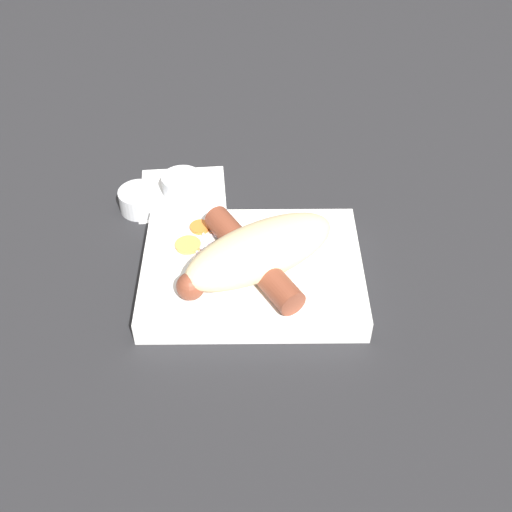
% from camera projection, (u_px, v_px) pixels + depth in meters
% --- Properties ---
extents(ground_plane, '(3.00, 3.00, 0.00)m').
position_uv_depth(ground_plane, '(256.00, 281.00, 0.76)').
color(ground_plane, '#232326').
extents(food_tray, '(0.26, 0.19, 0.03)m').
position_uv_depth(food_tray, '(256.00, 272.00, 0.75)').
color(food_tray, white).
rests_on(food_tray, ground_plane).
extents(bread_roll, '(0.20, 0.16, 0.05)m').
position_uv_depth(bread_roll, '(264.00, 250.00, 0.72)').
color(bread_roll, beige).
rests_on(bread_roll, food_tray).
extents(sausage, '(0.17, 0.16, 0.03)m').
position_uv_depth(sausage, '(260.00, 258.00, 0.73)').
color(sausage, brown).
rests_on(sausage, food_tray).
extents(pickled_veggies, '(0.08, 0.07, 0.00)m').
position_uv_depth(pickled_veggies, '(213.00, 239.00, 0.77)').
color(pickled_veggies, orange).
rests_on(pickled_veggies, food_tray).
extents(napkin, '(0.12, 0.12, 0.00)m').
position_uv_depth(napkin, '(186.00, 193.00, 0.88)').
color(napkin, white).
rests_on(napkin, ground_plane).
extents(condiment_cup_near, '(0.05, 0.05, 0.03)m').
position_uv_depth(condiment_cup_near, '(186.00, 186.00, 0.87)').
color(condiment_cup_near, silver).
rests_on(condiment_cup_near, ground_plane).
extents(condiment_cup_far, '(0.05, 0.05, 0.03)m').
position_uv_depth(condiment_cup_far, '(143.00, 201.00, 0.85)').
color(condiment_cup_far, silver).
rests_on(condiment_cup_far, ground_plane).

